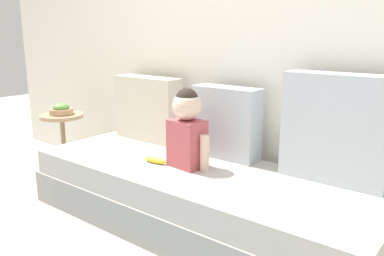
% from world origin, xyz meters
% --- Properties ---
extents(ground_plane, '(12.00, 12.00, 0.00)m').
position_xyz_m(ground_plane, '(0.00, 0.00, 0.00)').
color(ground_plane, '#B2ADA3').
extents(back_wall, '(5.50, 0.10, 2.46)m').
position_xyz_m(back_wall, '(0.00, 0.54, 1.23)').
color(back_wall, silver).
rests_on(back_wall, ground).
extents(couch, '(2.30, 0.82, 0.38)m').
position_xyz_m(couch, '(0.00, 0.00, 0.19)').
color(couch, '#9C978F').
rests_on(couch, ground).
extents(throw_pillow_left, '(0.56, 0.16, 0.48)m').
position_xyz_m(throw_pillow_left, '(-0.71, 0.31, 0.62)').
color(throw_pillow_left, beige).
rests_on(throw_pillow_left, couch).
extents(throw_pillow_center, '(0.46, 0.16, 0.47)m').
position_xyz_m(throw_pillow_center, '(0.00, 0.31, 0.62)').
color(throw_pillow_center, '#B2BCC6').
rests_on(throw_pillow_center, couch).
extents(throw_pillow_right, '(0.58, 0.16, 0.60)m').
position_xyz_m(throw_pillow_right, '(0.71, 0.31, 0.68)').
color(throw_pillow_right, '#B2BCC6').
rests_on(throw_pillow_right, couch).
extents(toddler, '(0.32, 0.18, 0.49)m').
position_xyz_m(toddler, '(-0.08, -0.00, 0.63)').
color(toddler, '#B24C51').
rests_on(toddler, couch).
extents(banana, '(0.17, 0.06, 0.04)m').
position_xyz_m(banana, '(-0.27, -0.08, 0.40)').
color(banana, yellow).
rests_on(banana, couch).
extents(side_table, '(0.37, 0.37, 0.50)m').
position_xyz_m(side_table, '(-1.59, 0.12, 0.38)').
color(side_table, tan).
rests_on(side_table, ground).
extents(fruit_bowl, '(0.20, 0.20, 0.10)m').
position_xyz_m(fruit_bowl, '(-1.59, 0.12, 0.54)').
color(fruit_bowl, tan).
rests_on(fruit_bowl, side_table).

